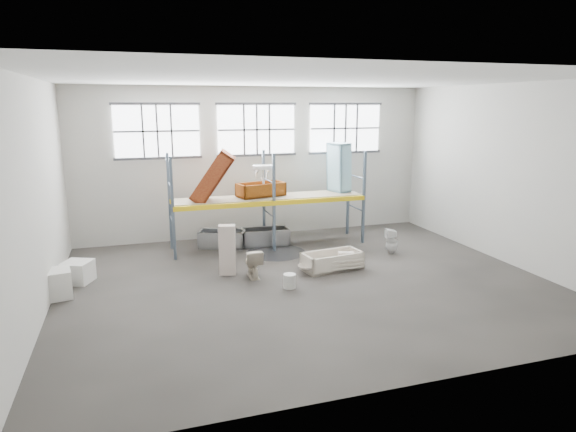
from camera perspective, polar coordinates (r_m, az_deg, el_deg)
name	(u,v)px	position (r m, az deg, el deg)	size (l,w,h in m)	color
floor	(306,284)	(12.73, 2.07, -7.81)	(12.00, 10.00, 0.10)	#4A4540
ceiling	(308,76)	(11.94, 2.27, 15.78)	(12.00, 10.00, 0.10)	silver
wall_back	(256,162)	(16.87, -3.68, 6.19)	(12.00, 0.10, 5.00)	#B9B6AB
wall_front	(421,236)	(7.61, 15.12, -2.28)	(12.00, 0.10, 5.00)	#9E9B92
wall_left	(32,199)	(11.55, -27.39, 1.76)	(0.10, 10.00, 5.00)	#9D9B91
wall_right	(510,175)	(15.21, 24.22, 4.38)	(0.10, 10.00, 5.00)	#A3A198
window_left	(157,131)	(16.19, -14.84, 9.43)	(2.60, 0.04, 1.60)	white
window_mid	(257,130)	(16.67, -3.64, 9.91)	(2.60, 0.04, 1.60)	white
window_right	(345,128)	(17.72, 6.60, 10.02)	(2.60, 0.04, 1.60)	white
rack_upright_la	(173,209)	(14.45, -13.14, 0.76)	(0.08, 0.08, 3.00)	slate
rack_upright_lb	(169,202)	(15.62, -13.51, 1.63)	(0.08, 0.08, 3.00)	slate
rack_upright_ma	(274,203)	(14.97, -1.63, 1.50)	(0.08, 0.08, 3.00)	slate
rack_upright_mb	(264,196)	(16.10, -2.81, 2.29)	(0.08, 0.08, 3.00)	slate
rack_upright_ra	(364,198)	(16.04, 8.74, 2.12)	(0.08, 0.08, 3.00)	slate
rack_upright_rb	(348,191)	(17.10, 6.96, 2.83)	(0.08, 0.08, 3.00)	slate
rack_beam_front	(274,203)	(14.97, -1.63, 1.50)	(6.00, 0.10, 0.14)	yellow
rack_beam_back	(264,196)	(16.10, -2.81, 2.29)	(6.00, 0.10, 0.14)	yellow
shelf_deck	(269,197)	(15.52, -2.24, 2.20)	(5.90, 1.10, 0.03)	gray
wet_patch	(276,252)	(15.14, -1.38, -4.21)	(1.80, 1.80, 0.00)	black
bathtub_beige	(332,261)	(13.63, 5.12, -5.16)	(1.62, 0.76, 0.48)	beige
cistern_spare	(346,259)	(13.66, 6.70, -4.97)	(0.43, 0.20, 0.41)	silver
sink_in_tub	(307,268)	(13.23, 2.19, -6.04)	(0.49, 0.49, 0.17)	#C1B3A5
toilet_beige	(253,263)	(12.98, -4.07, -5.40)	(0.43, 0.75, 0.76)	beige
cistern_tall	(227,250)	(13.16, -7.00, -3.90)	(0.43, 0.28, 1.34)	beige
toilet_white	(392,241)	(15.30, 11.85, -2.83)	(0.34, 0.35, 0.77)	white
steel_tub_left	(222,239)	(15.79, -7.62, -2.63)	(1.42, 0.66, 0.52)	#B6BABE
steel_tub_right	(265,237)	(15.88, -2.62, -2.41)	(1.48, 0.69, 0.54)	#929499
rust_tub_flat	(261,189)	(15.52, -3.14, 3.09)	(1.47, 0.69, 0.41)	#92410B
rust_tub_tilted	(213,178)	(14.90, -8.68, 4.41)	(1.70, 0.80, 0.48)	brown
sink_on_shelf	(264,182)	(15.10, -2.84, 3.88)	(0.65, 0.50, 0.58)	white
blue_tub_upright	(339,167)	(16.40, 5.89, 5.59)	(1.60, 0.75, 0.45)	#85B7C8
bucket	(290,281)	(12.25, 0.18, -7.50)	(0.30, 0.30, 0.35)	beige
carton_near	(53,284)	(12.81, -25.45, -7.13)	(0.78, 0.67, 0.67)	silver
carton_far	(78,272)	(13.68, -23.10, -5.95)	(0.65, 0.65, 0.54)	silver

